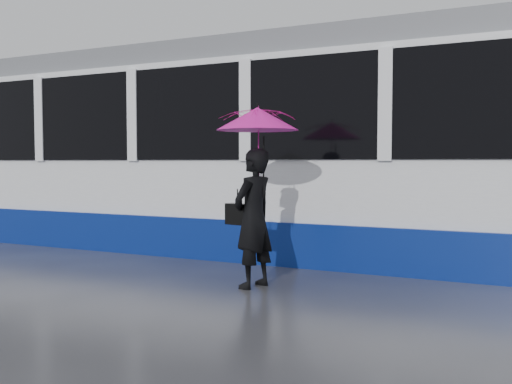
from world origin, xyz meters
The scene contains 6 objects.
ground centered at (0.00, 0.00, 0.00)m, with size 90.00×90.00×0.00m, color #2C2C31.
rails centered at (0.00, 2.50, 0.01)m, with size 34.00×1.51×0.02m.
tram centered at (0.93, 2.50, 1.64)m, with size 26.00×2.56×3.35m.
woman centered at (1.23, -0.10, 0.81)m, with size 0.59×0.39×1.62m, color black.
umbrella centered at (1.28, -0.10, 1.78)m, with size 1.14×1.14×1.09m.
handbag centered at (1.01, -0.08, 0.85)m, with size 0.31×0.19×0.43m.
Camera 1 is at (4.12, -6.04, 1.46)m, focal length 40.00 mm.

